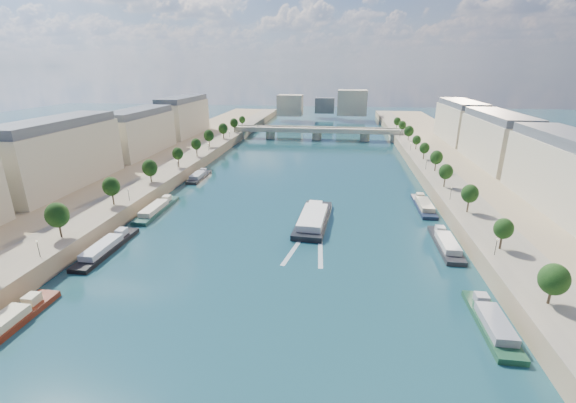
# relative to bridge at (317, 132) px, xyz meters

# --- Properties ---
(ground) EXTENTS (700.00, 700.00, 0.00)m
(ground) POSITION_rel_bridge_xyz_m (0.00, -119.22, -5.08)
(ground) COLOR #0C3135
(ground) RESTS_ON ground
(quay_left) EXTENTS (44.00, 520.00, 5.00)m
(quay_left) POSITION_rel_bridge_xyz_m (-72.00, -119.22, -2.58)
(quay_left) COLOR #9E8460
(quay_left) RESTS_ON ground
(quay_right) EXTENTS (44.00, 520.00, 5.00)m
(quay_right) POSITION_rel_bridge_xyz_m (72.00, -119.22, -2.58)
(quay_right) COLOR #9E8460
(quay_right) RESTS_ON ground
(pave_left) EXTENTS (14.00, 520.00, 0.10)m
(pave_left) POSITION_rel_bridge_xyz_m (-57.00, -119.22, -0.03)
(pave_left) COLOR gray
(pave_left) RESTS_ON quay_left
(pave_right) EXTENTS (14.00, 520.00, 0.10)m
(pave_right) POSITION_rel_bridge_xyz_m (57.00, -119.22, -0.03)
(pave_right) COLOR gray
(pave_right) RESTS_ON quay_right
(trees_left) EXTENTS (4.80, 268.80, 8.26)m
(trees_left) POSITION_rel_bridge_xyz_m (-55.00, -117.22, 5.39)
(trees_left) COLOR #382B1E
(trees_left) RESTS_ON ground
(trees_right) EXTENTS (4.80, 268.80, 8.26)m
(trees_right) POSITION_rel_bridge_xyz_m (55.00, -109.22, 5.39)
(trees_right) COLOR #382B1E
(trees_right) RESTS_ON ground
(lamps_left) EXTENTS (0.36, 200.36, 4.28)m
(lamps_left) POSITION_rel_bridge_xyz_m (-52.50, -129.22, 2.70)
(lamps_left) COLOR black
(lamps_left) RESTS_ON ground
(lamps_right) EXTENTS (0.36, 200.36, 4.28)m
(lamps_right) POSITION_rel_bridge_xyz_m (52.50, -114.22, 2.70)
(lamps_right) COLOR black
(lamps_right) RESTS_ON ground
(buildings_left) EXTENTS (16.00, 226.00, 23.20)m
(buildings_left) POSITION_rel_bridge_xyz_m (-85.00, -107.22, 11.37)
(buildings_left) COLOR beige
(buildings_left) RESTS_ON ground
(buildings_right) EXTENTS (16.00, 226.00, 23.20)m
(buildings_right) POSITION_rel_bridge_xyz_m (85.00, -107.22, 11.37)
(buildings_right) COLOR beige
(buildings_right) RESTS_ON ground
(skyline) EXTENTS (79.00, 42.00, 22.00)m
(skyline) POSITION_rel_bridge_xyz_m (3.19, 100.30, 9.57)
(skyline) COLOR beige
(skyline) RESTS_ON ground
(bridge) EXTENTS (112.00, 12.00, 8.15)m
(bridge) POSITION_rel_bridge_xyz_m (0.00, 0.00, 0.00)
(bridge) COLOR #C1B79E
(bridge) RESTS_ON ground
(tour_barge) EXTENTS (10.83, 31.71, 4.24)m
(tour_barge) POSITION_rel_bridge_xyz_m (8.11, -147.59, -3.84)
(tour_barge) COLOR black
(tour_barge) RESTS_ON ground
(wake) EXTENTS (10.75, 26.03, 0.04)m
(wake) POSITION_rel_bridge_xyz_m (8.11, -164.10, -5.06)
(wake) COLOR silver
(wake) RESTS_ON ground
(moored_barges_left) EXTENTS (5.00, 160.99, 3.60)m
(moored_barges_left) POSITION_rel_bridge_xyz_m (-45.50, -176.25, -4.24)
(moored_barges_left) COLOR #1B233C
(moored_barges_left) RESTS_ON ground
(moored_barges_right) EXTENTS (5.00, 123.60, 3.60)m
(moored_barges_right) POSITION_rel_bridge_xyz_m (45.50, -179.31, -4.24)
(moored_barges_right) COLOR black
(moored_barges_right) RESTS_ON ground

